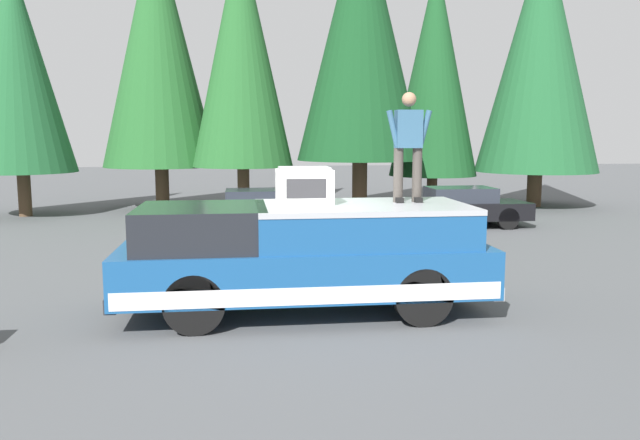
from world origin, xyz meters
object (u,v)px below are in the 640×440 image
object	(u,v)px
pickup_truck	(305,256)
parked_car_white	(257,210)
person_on_truck_bed	(408,144)
compressor_unit	(304,186)
parked_car_black	(457,207)

from	to	relation	value
pickup_truck	parked_car_white	world-z (taller)	pickup_truck
pickup_truck	parked_car_white	xyz separation A→B (m)	(8.43, 0.50, -0.29)
parked_car_white	person_on_truck_bed	bearing A→B (deg)	-165.46
pickup_truck	person_on_truck_bed	size ratio (longest dim) A/B	3.28
person_on_truck_bed	parked_car_white	bearing A→B (deg)	14.54
compressor_unit	parked_car_black	bearing A→B (deg)	-32.91
person_on_truck_bed	parked_car_black	size ratio (longest dim) A/B	0.41
compressor_unit	person_on_truck_bed	size ratio (longest dim) A/B	0.50
compressor_unit	parked_car_white	distance (m)	8.39
person_on_truck_bed	pickup_truck	bearing A→B (deg)	97.62
pickup_truck	parked_car_black	world-z (taller)	pickup_truck
parked_car_white	pickup_truck	bearing A→B (deg)	-176.63
compressor_unit	parked_car_black	world-z (taller)	compressor_unit
person_on_truck_bed	parked_car_black	bearing A→B (deg)	-24.41
parked_car_black	parked_car_white	size ratio (longest dim) A/B	1.00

